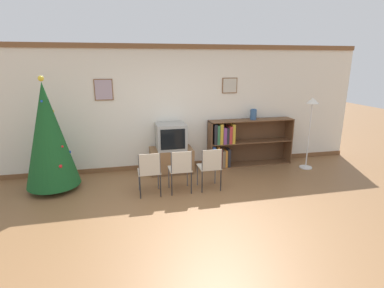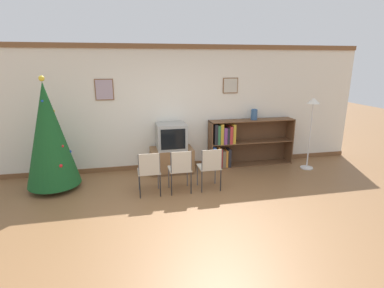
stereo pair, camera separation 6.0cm
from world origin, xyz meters
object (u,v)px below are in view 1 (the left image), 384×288
object	(u,v)px
folding_chair_right	(210,166)
bookshelf	(235,143)
television	(171,136)
folding_chair_left	(149,171)
vase	(253,114)
christmas_tree	(48,136)
standing_lamp	(311,115)
folding_chair_center	(181,169)
tv_console	(171,160)

from	to	relation	value
folding_chair_right	bookshelf	xyz separation A→B (m)	(0.94, 1.22, 0.05)
bookshelf	television	bearing A→B (deg)	-175.84
folding_chair_left	folding_chair_right	world-z (taller)	same
television	vase	bearing A→B (deg)	3.55
folding_chair_right	christmas_tree	bearing A→B (deg)	166.66
bookshelf	vase	size ratio (longest dim) A/B	8.22
folding_chair_right	television	bearing A→B (deg)	116.83
christmas_tree	standing_lamp	distance (m)	5.34
christmas_tree	television	distance (m)	2.36
folding_chair_left	folding_chair_center	world-z (taller)	same
christmas_tree	tv_console	distance (m)	2.47
television	standing_lamp	bearing A→B (deg)	-7.98
television	folding_chair_left	xyz separation A→B (m)	(-0.56, -1.11, -0.33)
tv_console	standing_lamp	size ratio (longest dim) A/B	0.57
vase	standing_lamp	size ratio (longest dim) A/B	0.15
bookshelf	folding_chair_center	bearing A→B (deg)	-140.96
folding_chair_left	standing_lamp	xyz separation A→B (m)	(3.60, 0.69, 0.75)
folding_chair_right	standing_lamp	size ratio (longest dim) A/B	0.51
vase	folding_chair_center	bearing A→B (deg)	-147.38
television	bookshelf	world-z (taller)	television
bookshelf	vase	world-z (taller)	vase
bookshelf	vase	xyz separation A→B (m)	(0.42, 0.01, 0.66)
folding_chair_left	folding_chair_right	distance (m)	1.12
vase	standing_lamp	distance (m)	1.24
tv_console	folding_chair_center	world-z (taller)	folding_chair_center
tv_console	folding_chair_center	xyz separation A→B (m)	(-0.00, -1.11, 0.21)
christmas_tree	vase	distance (m)	4.27
tv_console	folding_chair_center	size ratio (longest dim) A/B	1.11
folding_chair_right	vase	xyz separation A→B (m)	(1.36, 1.23, 0.72)
christmas_tree	folding_chair_left	world-z (taller)	christmas_tree
bookshelf	standing_lamp	xyz separation A→B (m)	(1.53, -0.53, 0.70)
standing_lamp	television	bearing A→B (deg)	172.02
television	christmas_tree	bearing A→B (deg)	-169.39
folding_chair_left	vase	xyz separation A→B (m)	(2.49, 1.23, 0.72)
folding_chair_center	tv_console	bearing A→B (deg)	90.00
christmas_tree	television	size ratio (longest dim) A/B	3.42
folding_chair_left	folding_chair_right	bearing A→B (deg)	0.00
tv_console	folding_chair_left	bearing A→B (deg)	-116.78
christmas_tree	tv_console	xyz separation A→B (m)	(2.31, 0.43, -0.78)
christmas_tree	tv_console	bearing A→B (deg)	10.67
tv_console	folding_chair_left	distance (m)	1.26
folding_chair_center	vase	distance (m)	2.39
folding_chair_left	vase	size ratio (longest dim) A/B	3.41
tv_console	vase	xyz separation A→B (m)	(1.92, 0.12, 0.92)
standing_lamp	folding_chair_right	bearing A→B (deg)	-164.48
folding_chair_right	tv_console	bearing A→B (deg)	116.78
folding_chair_left	bookshelf	xyz separation A→B (m)	(2.07, 1.22, 0.05)
tv_console	television	size ratio (longest dim) A/B	1.47
christmas_tree	standing_lamp	world-z (taller)	christmas_tree
folding_chair_left	standing_lamp	distance (m)	3.74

